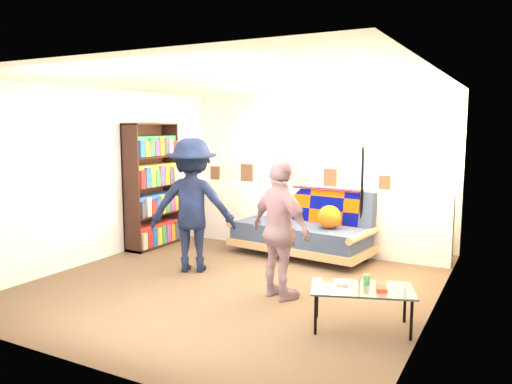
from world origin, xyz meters
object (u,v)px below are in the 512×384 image
coffee_table (363,290)px  floor_lamp (364,176)px  bookshelf (152,190)px  person_right (281,230)px  futon_sofa (304,228)px  person_left (193,205)px

coffee_table → floor_lamp: 2.58m
bookshelf → person_right: bookshelf is taller
futon_sofa → bookshelf: bookshelf is taller
person_left → person_right: bearing=138.0°
coffee_table → person_left: (-2.50, 0.82, 0.50)m
coffee_table → person_right: (-1.03, 0.39, 0.40)m
coffee_table → person_right: 1.17m
bookshelf → coffee_table: 4.17m
coffee_table → person_left: 2.68m
floor_lamp → person_left: 2.39m
bookshelf → floor_lamp: 3.23m
bookshelf → person_left: bearing=-30.4°
coffee_table → person_left: bearing=161.9°
coffee_table → floor_lamp: bearing=106.4°
futon_sofa → bookshelf: bearing=-164.8°
coffee_table → futon_sofa: bearing=124.3°
coffee_table → person_left: size_ratio=0.61×
floor_lamp → bookshelf: bearing=-166.5°
futon_sofa → bookshelf: size_ratio=1.12×
person_right → bookshelf: bearing=1.6°
futon_sofa → coffee_table: (1.51, -2.22, -0.04)m
bookshelf → floor_lamp: size_ratio=1.14×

